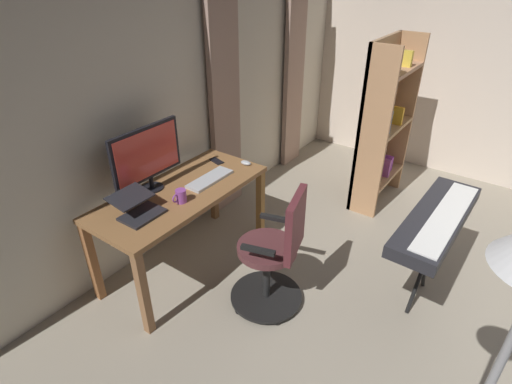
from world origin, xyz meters
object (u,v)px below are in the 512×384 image
object	(u,v)px
computer_keyboard	(210,179)
mug_coffee	(181,196)
computer_mouse	(246,163)
desk	(182,201)
office_chair	(275,256)
computer_monitor	(147,155)
bookshelf	(381,124)
piano_keyboard	(437,221)
cell_phone_face_up	(217,161)
laptop	(138,208)

from	to	relation	value
computer_keyboard	mug_coffee	bearing A→B (deg)	7.29
computer_mouse	computer_keyboard	bearing A→B (deg)	-9.66
desk	office_chair	distance (m)	0.88
computer_monitor	desk	bearing A→B (deg)	117.48
desk	computer_keyboard	distance (m)	0.29
office_chair	computer_keyboard	bearing A→B (deg)	59.88
desk	mug_coffee	xyz separation A→B (m)	(0.12, 0.13, 0.15)
office_chair	computer_monitor	size ratio (longest dim) A/B	1.56
bookshelf	piano_keyboard	bearing A→B (deg)	35.23
computer_keyboard	mug_coffee	world-z (taller)	mug_coffee
office_chair	cell_phone_face_up	world-z (taller)	office_chair
cell_phone_face_up	computer_keyboard	bearing A→B (deg)	46.08
bookshelf	desk	bearing A→B (deg)	-22.86
office_chair	computer_monitor	world-z (taller)	computer_monitor
computer_monitor	piano_keyboard	xyz separation A→B (m)	(-0.85, 1.96, -0.29)
office_chair	mug_coffee	world-z (taller)	office_chair
computer_monitor	computer_mouse	xyz separation A→B (m)	(-0.77, 0.36, -0.27)
computer_mouse	cell_phone_face_up	distance (m)	0.27
office_chair	mug_coffee	bearing A→B (deg)	88.22
office_chair	computer_mouse	xyz separation A→B (m)	(-0.60, -0.71, 0.31)
computer_mouse	bookshelf	bearing A→B (deg)	152.73
computer_mouse	cell_phone_face_up	bearing A→B (deg)	-68.25
computer_keyboard	cell_phone_face_up	distance (m)	0.35
laptop	cell_phone_face_up	world-z (taller)	laptop
computer_monitor	computer_mouse	bearing A→B (deg)	155.02
desk	computer_monitor	bearing A→B (deg)	-62.52
computer_mouse	mug_coffee	bearing A→B (deg)	-1.44
desk	office_chair	bearing A→B (deg)	94.10
desk	mug_coffee	distance (m)	0.23
laptop	computer_monitor	bearing A→B (deg)	-147.01
computer_keyboard	laptop	world-z (taller)	laptop
bookshelf	cell_phone_face_up	bearing A→B (deg)	-33.16
computer_keyboard	piano_keyboard	xyz separation A→B (m)	(-0.48, 1.67, -0.02)
computer_keyboard	laptop	distance (m)	0.68
piano_keyboard	mug_coffee	bearing A→B (deg)	-60.11
office_chair	desk	bearing A→B (deg)	78.15
bookshelf	computer_keyboard	bearing A→B (deg)	-23.60
desk	piano_keyboard	xyz separation A→B (m)	(-0.74, 1.76, 0.10)
desk	piano_keyboard	distance (m)	1.91
cell_phone_face_up	laptop	bearing A→B (deg)	20.54
computer_monitor	laptop	xyz separation A→B (m)	(0.31, 0.21, -0.24)
computer_mouse	laptop	bearing A→B (deg)	-7.86
computer_keyboard	laptop	bearing A→B (deg)	-6.79
desk	piano_keyboard	size ratio (longest dim) A/B	1.28
desk	computer_mouse	distance (m)	0.69
office_chair	piano_keyboard	distance (m)	1.16
cell_phone_face_up	desk	bearing A→B (deg)	24.92
office_chair	computer_monitor	distance (m)	1.23
computer_keyboard	laptop	xyz separation A→B (m)	(0.68, -0.08, 0.04)
piano_keyboard	cell_phone_face_up	bearing A→B (deg)	-82.48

